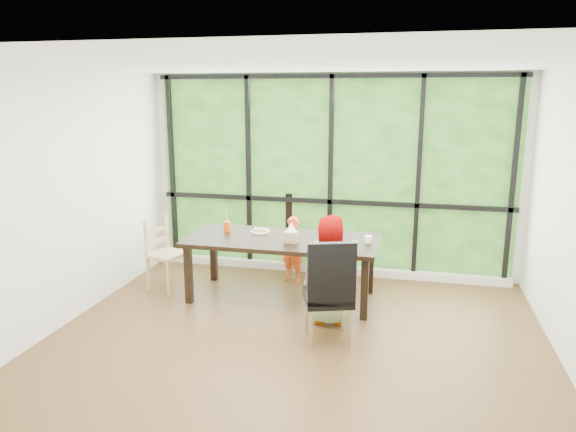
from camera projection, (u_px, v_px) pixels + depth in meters
The scene contains 23 objects.
ground at pixel (295, 341), 5.34m from camera, with size 5.00×5.00×0.00m, color black.
back_wall at pixel (331, 175), 7.17m from camera, with size 5.00×5.00×0.00m, color silver.
foliage_backdrop at pixel (331, 176), 7.15m from camera, with size 4.80×0.02×2.65m, color #1B4519.
window_mullions at pixel (330, 176), 7.11m from camera, with size 4.80×0.06×2.65m, color black, non-canonical shape.
window_sill at pixel (328, 269), 7.37m from camera, with size 4.80×0.12×0.10m, color silver.
dining_table at pixel (282, 268), 6.39m from camera, with size 2.26×1.02×0.75m, color black.
chair_window_leather at pixel (303, 234), 7.31m from camera, with size 0.46×0.46×1.08m, color black.
chair_interior_leather at pixel (328, 290), 5.22m from camera, with size 0.46×0.46×1.08m, color black.
chair_end_beech at pixel (167, 254), 6.68m from camera, with size 0.42×0.40×0.90m, color tan.
child_toddler at pixel (293, 249), 6.95m from camera, with size 0.32×0.21×0.87m, color #F55419.
child_older at pixel (330, 270), 5.64m from camera, with size 0.58×0.38×1.19m, color slate.
placemat at pixel (333, 246), 5.96m from camera, with size 0.47×0.34×0.01m, color tan.
plate_far at pixel (260, 232), 6.57m from camera, with size 0.24×0.24×0.02m, color white.
plate_near at pixel (331, 246), 5.96m from camera, with size 0.22×0.22×0.01m, color white.
orange_cup at pixel (227, 226), 6.62m from camera, with size 0.08×0.08×0.13m, color #FB4B04.
green_cup at pixel (355, 245), 5.82m from camera, with size 0.07×0.07×0.10m, color green.
white_mug at pixel (368, 239), 6.09m from camera, with size 0.08×0.08×0.08m, color white.
tissue_box at pixel (291, 237), 6.13m from camera, with size 0.15×0.15×0.13m, color tan.
crepe_rolls_far at pixel (260, 230), 6.57m from camera, with size 0.20×0.12×0.04m, color tan, non-canonical shape.
crepe_rolls_near at pixel (331, 244), 5.95m from camera, with size 0.10×0.12×0.04m, color tan, non-canonical shape.
straw_white at pixel (227, 218), 6.59m from camera, with size 0.01×0.01×0.20m, color white.
straw_pink at pixel (355, 237), 5.80m from camera, with size 0.01×0.01×0.20m, color pink.
tissue at pixel (291, 227), 6.10m from camera, with size 0.12×0.12×0.11m, color white.
Camera 1 is at (1.05, -4.80, 2.43)m, focal length 33.05 mm.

